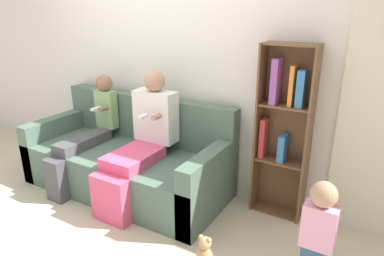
{
  "coord_description": "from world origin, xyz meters",
  "views": [
    {
      "loc": [
        2.12,
        -1.89,
        1.82
      ],
      "look_at": [
        0.64,
        0.61,
        0.78
      ],
      "focal_mm": 32.0,
      "sensor_mm": 36.0,
      "label": 1
    }
  ],
  "objects_px": {
    "toddler_standing": "(319,229)",
    "adult_seated": "(142,138)",
    "couch": "(128,161)",
    "child_seated": "(86,133)",
    "bookshelf": "(284,126)",
    "teddy_bear": "(205,252)"
  },
  "relations": [
    {
      "from": "toddler_standing",
      "to": "bookshelf",
      "type": "xyz_separation_m",
      "value": [
        -0.49,
        0.71,
        0.44
      ]
    },
    {
      "from": "child_seated",
      "to": "bookshelf",
      "type": "relative_size",
      "value": 0.73
    },
    {
      "from": "child_seated",
      "to": "bookshelf",
      "type": "height_order",
      "value": "bookshelf"
    },
    {
      "from": "adult_seated",
      "to": "couch",
      "type": "bearing_deg",
      "value": 161.25
    },
    {
      "from": "toddler_standing",
      "to": "couch",
      "type": "bearing_deg",
      "value": 170.15
    },
    {
      "from": "adult_seated",
      "to": "child_seated",
      "type": "bearing_deg",
      "value": -176.77
    },
    {
      "from": "couch",
      "to": "toddler_standing",
      "type": "bearing_deg",
      "value": -9.85
    },
    {
      "from": "toddler_standing",
      "to": "teddy_bear",
      "type": "xyz_separation_m",
      "value": [
        -0.71,
        -0.29,
        -0.28
      ]
    },
    {
      "from": "couch",
      "to": "bookshelf",
      "type": "bearing_deg",
      "value": 13.78
    },
    {
      "from": "adult_seated",
      "to": "teddy_bear",
      "type": "relative_size",
      "value": 4.88
    },
    {
      "from": "toddler_standing",
      "to": "adult_seated",
      "type": "bearing_deg",
      "value": 171.65
    },
    {
      "from": "toddler_standing",
      "to": "bookshelf",
      "type": "bearing_deg",
      "value": 124.57
    },
    {
      "from": "bookshelf",
      "to": "teddy_bear",
      "type": "bearing_deg",
      "value": -102.79
    },
    {
      "from": "bookshelf",
      "to": "toddler_standing",
      "type": "bearing_deg",
      "value": -55.43
    },
    {
      "from": "child_seated",
      "to": "teddy_bear",
      "type": "relative_size",
      "value": 4.43
    },
    {
      "from": "couch",
      "to": "toddler_standing",
      "type": "relative_size",
      "value": 2.81
    },
    {
      "from": "couch",
      "to": "teddy_bear",
      "type": "relative_size",
      "value": 8.28
    },
    {
      "from": "child_seated",
      "to": "adult_seated",
      "type": "bearing_deg",
      "value": 3.23
    },
    {
      "from": "adult_seated",
      "to": "child_seated",
      "type": "distance_m",
      "value": 0.71
    },
    {
      "from": "adult_seated",
      "to": "teddy_bear",
      "type": "xyz_separation_m",
      "value": [
        0.98,
        -0.54,
        -0.52
      ]
    },
    {
      "from": "couch",
      "to": "child_seated",
      "type": "xyz_separation_m",
      "value": [
        -0.43,
        -0.13,
        0.27
      ]
    },
    {
      "from": "adult_seated",
      "to": "bookshelf",
      "type": "distance_m",
      "value": 1.31
    }
  ]
}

